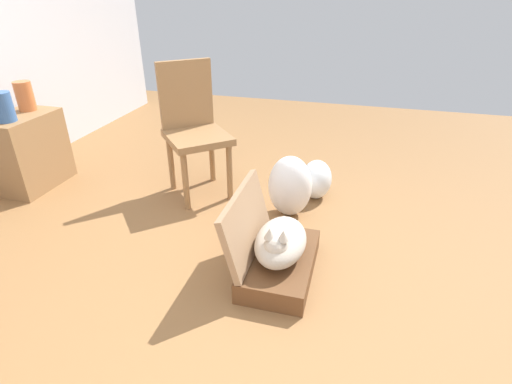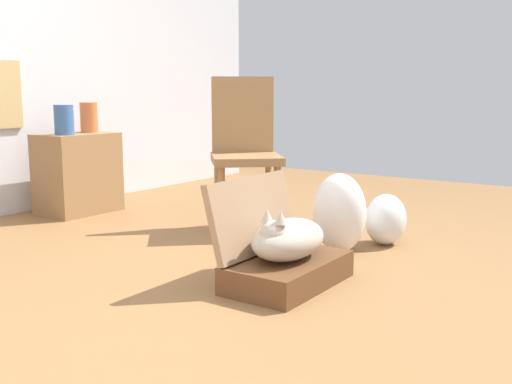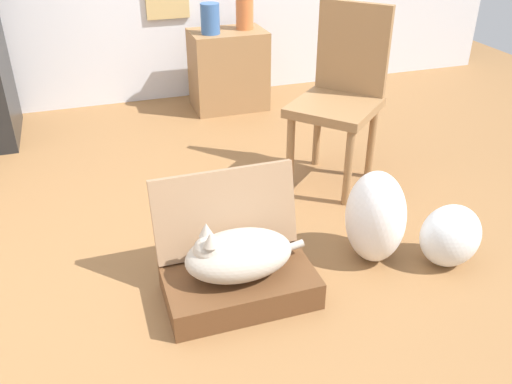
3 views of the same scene
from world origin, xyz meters
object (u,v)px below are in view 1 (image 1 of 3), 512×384
at_px(cat, 280,242).
at_px(vase_tall, 3,107).
at_px(plastic_bag_clear, 316,179).
at_px(side_table, 27,151).
at_px(suitcase_base, 280,264).
at_px(plastic_bag_white, 290,186).
at_px(chair, 193,126).
at_px(vase_short, 25,96).

distance_m(cat, vase_tall, 2.20).
relative_size(plastic_bag_clear, side_table, 0.51).
distance_m(suitcase_base, vase_tall, 2.24).
bearing_deg(suitcase_base, side_table, 75.27).
relative_size(cat, plastic_bag_white, 1.18).
relative_size(suitcase_base, plastic_bag_white, 1.40).
distance_m(plastic_bag_clear, chair, 1.00).
relative_size(plastic_bag_white, vase_tall, 2.11).
distance_m(suitcase_base, cat, 0.16).
bearing_deg(vase_short, chair, -84.06).
bearing_deg(suitcase_base, chair, 45.28).
relative_size(cat, plastic_bag_clear, 1.76).
xyz_separation_m(plastic_bag_clear, chair, (-0.12, 0.92, 0.38)).
height_order(suitcase_base, plastic_bag_clear, plastic_bag_clear).
bearing_deg(chair, vase_short, 143.88).
bearing_deg(side_table, chair, -78.17).
distance_m(vase_short, chair, 1.34).
bearing_deg(plastic_bag_white, chair, 76.66).
distance_m(vase_tall, chair, 1.33).
distance_m(plastic_bag_white, side_table, 2.08).
distance_m(cat, plastic_bag_clear, 0.98).
distance_m(suitcase_base, chair, 1.28).
height_order(plastic_bag_white, plastic_bag_clear, plastic_bag_white).
height_order(plastic_bag_clear, vase_tall, vase_tall).
height_order(suitcase_base, vase_short, vase_short).
bearing_deg(vase_short, side_table, -173.95).
relative_size(cat, vase_short, 2.35).
bearing_deg(plastic_bag_clear, vase_short, 96.58).
bearing_deg(plastic_bag_white, suitcase_base, -173.36).
bearing_deg(plastic_bag_clear, cat, 175.94).
height_order(cat, plastic_bag_white, plastic_bag_white).
relative_size(suitcase_base, side_table, 1.06).
bearing_deg(vase_tall, suitcase_base, -101.55).
bearing_deg(cat, vase_tall, 78.16).
relative_size(side_table, vase_tall, 2.79).
relative_size(suitcase_base, vase_tall, 2.95).
xyz_separation_m(cat, vase_tall, (0.44, 2.10, 0.46)).
xyz_separation_m(side_table, vase_tall, (-0.14, -0.05, 0.39)).
height_order(plastic_bag_white, vase_tall, vase_tall).
bearing_deg(chair, plastic_bag_white, -55.40).
distance_m(plastic_bag_white, vase_short, 2.15).
xyz_separation_m(side_table, vase_short, (0.14, 0.01, 0.40)).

